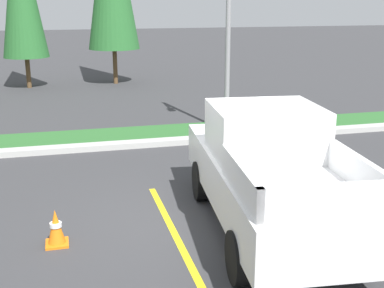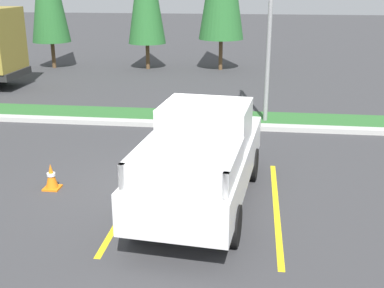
{
  "view_description": "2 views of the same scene",
  "coord_description": "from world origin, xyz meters",
  "views": [
    {
      "loc": [
        -2.34,
        -7.98,
        3.8
      ],
      "look_at": [
        -0.07,
        0.82,
        1.2
      ],
      "focal_mm": 47.62,
      "sensor_mm": 36.0,
      "label": 1
    },
    {
      "loc": [
        1.84,
        -9.98,
        4.5
      ],
      "look_at": [
        0.65,
        -0.59,
        1.32
      ],
      "focal_mm": 45.76,
      "sensor_mm": 36.0,
      "label": 2
    }
  ],
  "objects": [
    {
      "name": "grass_median",
      "position": [
        0.0,
        6.1,
        0.03
      ],
      "size": [
        56.0,
        1.8,
        0.06
      ],
      "primitive_type": "cube",
      "color": "#2D662D",
      "rests_on": "ground"
    },
    {
      "name": "ground_plane",
      "position": [
        0.0,
        0.0,
        0.0
      ],
      "size": [
        120.0,
        120.0,
        0.0
      ],
      "primitive_type": "plane",
      "color": "#38383A"
    },
    {
      "name": "parking_line_near",
      "position": [
        -0.68,
        -0.6,
        0.0
      ],
      "size": [
        0.12,
        4.8,
        0.01
      ],
      "primitive_type": "cube",
      "color": "yellow",
      "rests_on": "ground"
    },
    {
      "name": "traffic_cone",
      "position": [
        -2.59,
        -0.27,
        0.29
      ],
      "size": [
        0.36,
        0.36,
        0.6
      ],
      "color": "orange",
      "rests_on": "ground"
    },
    {
      "name": "parking_line_far",
      "position": [
        2.42,
        -0.6,
        0.0
      ],
      "size": [
        0.12,
        4.8,
        0.01
      ],
      "primitive_type": "cube",
      "color": "yellow",
      "rests_on": "ground"
    },
    {
      "name": "curb_strip",
      "position": [
        0.0,
        5.0,
        0.07
      ],
      "size": [
        56.0,
        0.4,
        0.15
      ],
      "primitive_type": "cube",
      "color": "#B2B2AD",
      "rests_on": "ground"
    },
    {
      "name": "pickup_truck_main",
      "position": [
        0.88,
        -0.55,
        1.04
      ],
      "size": [
        2.4,
        5.39,
        2.1
      ],
      "color": "black",
      "rests_on": "ground"
    },
    {
      "name": "street_light",
      "position": [
        2.28,
        5.73,
        3.55
      ],
      "size": [
        0.24,
        1.49,
        6.03
      ],
      "color": "gray",
      "rests_on": "ground"
    }
  ]
}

